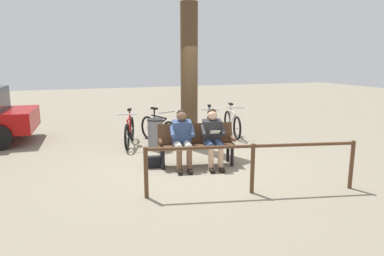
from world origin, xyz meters
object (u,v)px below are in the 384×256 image
at_px(bench, 196,141).
at_px(handbag, 154,162).
at_px(bicycle_orange, 209,126).
at_px(tree_trunk, 189,77).
at_px(litter_bin, 155,134).
at_px(bicycle_green, 158,130).
at_px(person_companion, 182,136).
at_px(bicycle_blue, 187,128).
at_px(bicycle_purple, 129,132).
at_px(person_reading, 213,135).
at_px(bicycle_silver, 232,124).

relative_size(bench, handbag, 5.53).
bearing_deg(bicycle_orange, bench, -9.53).
xyz_separation_m(bench, handbag, (0.91, -0.08, -0.39)).
relative_size(tree_trunk, litter_bin, 4.65).
bearing_deg(bench, bicycle_green, -71.91).
bearing_deg(bicycle_green, bicycle_orange, 69.97).
height_order(person_companion, bicycle_green, person_companion).
xyz_separation_m(bicycle_blue, bicycle_purple, (1.56, -0.07, 0.00)).
bearing_deg(person_reading, bicycle_silver, -113.32).
bearing_deg(bicycle_orange, person_companion, -14.78).
distance_m(person_reading, litter_bin, 1.93).
relative_size(bicycle_orange, bicycle_green, 1.01).
xyz_separation_m(litter_bin, bicycle_green, (-0.23, -0.62, -0.02)).
relative_size(bicycle_silver, bicycle_blue, 1.03).
bearing_deg(bicycle_purple, handbag, 20.43).
bearing_deg(bicycle_green, person_companion, -21.85).
bearing_deg(person_companion, bench, -152.65).
relative_size(litter_bin, bicycle_purple, 0.47).
relative_size(person_reading, bicycle_green, 0.75).
bearing_deg(bicycle_green, bicycle_blue, 63.96).
height_order(handbag, bicycle_orange, bicycle_orange).
distance_m(bicycle_silver, bicycle_purple, 3.01).
relative_size(person_companion, handbag, 4.00).
xyz_separation_m(tree_trunk, bicycle_purple, (1.40, -0.68, -1.41)).
distance_m(bench, bicycle_silver, 2.98).
bearing_deg(tree_trunk, bicycle_silver, -152.77).
bearing_deg(bicycle_orange, litter_bin, -50.33).
bearing_deg(tree_trunk, bicycle_blue, -104.30).
xyz_separation_m(person_companion, tree_trunk, (-0.68, -1.54, 1.10)).
bearing_deg(bicycle_orange, person_reading, -1.35).
bearing_deg(bicycle_green, bench, -12.79).
bearing_deg(person_reading, bicycle_orange, -100.33).
bearing_deg(person_reading, bicycle_purple, -49.72).
xyz_separation_m(person_companion, bicycle_orange, (-1.52, -2.25, -0.30)).
height_order(bench, bicycle_blue, bicycle_blue).
height_order(litter_bin, bicycle_silver, bicycle_silver).
distance_m(person_companion, litter_bin, 1.65).
bearing_deg(person_companion, bicycle_blue, -100.88).
xyz_separation_m(person_reading, person_companion, (0.63, -0.11, -0.00)).
distance_m(handbag, bicycle_blue, 2.43).
height_order(bicycle_orange, bicycle_green, same).
distance_m(person_reading, tree_trunk, 1.99).
relative_size(person_reading, bicycle_purple, 0.74).
relative_size(bench, bicycle_purple, 1.02).
relative_size(person_companion, bicycle_blue, 0.74).
bearing_deg(litter_bin, person_reading, 115.12).
bearing_deg(handbag, bicycle_purple, -85.59).
relative_size(person_reading, litter_bin, 1.58).
distance_m(bicycle_orange, bicycle_purple, 2.24).
distance_m(person_reading, bicycle_orange, 2.54).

